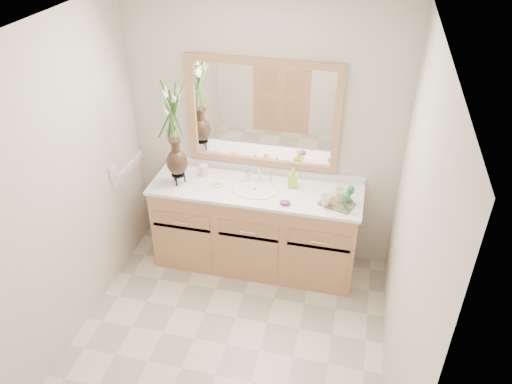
% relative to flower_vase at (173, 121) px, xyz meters
% --- Properties ---
extents(floor, '(2.60, 2.60, 0.00)m').
position_rel_flower_vase_xyz_m(floor, '(0.68, -0.95, -1.42)').
color(floor, beige).
rests_on(floor, ground).
extents(ceiling, '(2.40, 2.60, 0.02)m').
position_rel_flower_vase_xyz_m(ceiling, '(0.68, -0.95, 0.98)').
color(ceiling, white).
rests_on(ceiling, wall_back).
extents(wall_back, '(2.40, 0.02, 2.40)m').
position_rel_flower_vase_xyz_m(wall_back, '(0.68, 0.35, -0.22)').
color(wall_back, silver).
rests_on(wall_back, floor).
extents(wall_left, '(0.02, 2.60, 2.40)m').
position_rel_flower_vase_xyz_m(wall_left, '(-0.52, -0.95, -0.22)').
color(wall_left, silver).
rests_on(wall_left, floor).
extents(wall_right, '(0.02, 2.60, 2.40)m').
position_rel_flower_vase_xyz_m(wall_right, '(1.88, -0.95, -0.22)').
color(wall_right, silver).
rests_on(wall_right, floor).
extents(vanity, '(1.80, 0.55, 0.80)m').
position_rel_flower_vase_xyz_m(vanity, '(0.68, 0.07, -1.02)').
color(vanity, tan).
rests_on(vanity, floor).
extents(counter, '(1.84, 0.57, 0.03)m').
position_rel_flower_vase_xyz_m(counter, '(0.68, 0.07, -0.61)').
color(counter, white).
rests_on(counter, vanity).
extents(sink, '(0.38, 0.34, 0.23)m').
position_rel_flower_vase_xyz_m(sink, '(0.68, 0.05, -0.65)').
color(sink, white).
rests_on(sink, counter).
extents(mirror, '(1.32, 0.04, 0.97)m').
position_rel_flower_vase_xyz_m(mirror, '(0.68, 0.33, -0.02)').
color(mirror, white).
rests_on(mirror, wall_back).
extents(switch_plate, '(0.02, 0.12, 0.12)m').
position_rel_flower_vase_xyz_m(switch_plate, '(-0.51, -0.18, -0.44)').
color(switch_plate, white).
rests_on(switch_plate, wall_left).
extents(flower_vase, '(0.21, 0.21, 0.87)m').
position_rel_flower_vase_xyz_m(flower_vase, '(0.00, 0.00, 0.00)').
color(flower_vase, black).
rests_on(flower_vase, counter).
extents(tumbler, '(0.08, 0.08, 0.10)m').
position_rel_flower_vase_xyz_m(tumbler, '(0.17, 0.18, -0.54)').
color(tumbler, silver).
rests_on(tumbler, counter).
extents(soap_dish, '(0.11, 0.11, 0.03)m').
position_rel_flower_vase_xyz_m(soap_dish, '(0.34, 0.04, -0.58)').
color(soap_dish, silver).
rests_on(soap_dish, counter).
extents(soap_bottle, '(0.08, 0.08, 0.16)m').
position_rel_flower_vase_xyz_m(soap_bottle, '(0.98, 0.17, -0.51)').
color(soap_bottle, '#B1ED37').
rests_on(soap_bottle, counter).
extents(purple_dish, '(0.11, 0.10, 0.03)m').
position_rel_flower_vase_xyz_m(purple_dish, '(0.97, -0.12, -0.58)').
color(purple_dish, '#6D297C').
rests_on(purple_dish, counter).
extents(tray, '(0.31, 0.26, 0.01)m').
position_rel_flower_vase_xyz_m(tray, '(1.38, -0.03, -0.59)').
color(tray, brown).
rests_on(tray, counter).
extents(mug_left, '(0.10, 0.10, 0.09)m').
position_rel_flower_vase_xyz_m(mug_left, '(1.29, -0.06, -0.53)').
color(mug_left, silver).
rests_on(mug_left, tray).
extents(mug_right, '(0.12, 0.11, 0.11)m').
position_rel_flower_vase_xyz_m(mug_right, '(1.40, 0.03, -0.53)').
color(mug_right, silver).
rests_on(mug_right, tray).
extents(goblet_front, '(0.07, 0.07, 0.15)m').
position_rel_flower_vase_xyz_m(goblet_front, '(1.45, -0.08, -0.48)').
color(goblet_front, '#297C41').
rests_on(goblet_front, tray).
extents(goblet_back, '(0.06, 0.06, 0.14)m').
position_rel_flower_vase_xyz_m(goblet_back, '(1.48, 0.03, -0.48)').
color(goblet_back, '#297C41').
rests_on(goblet_back, tray).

